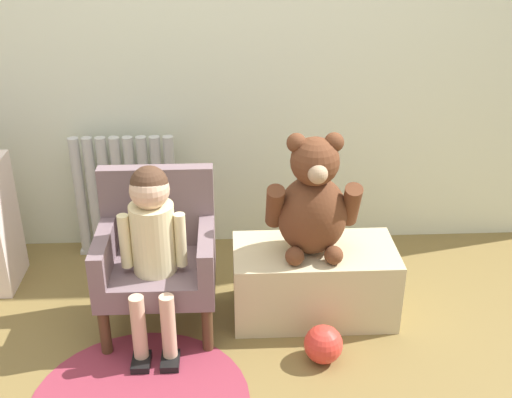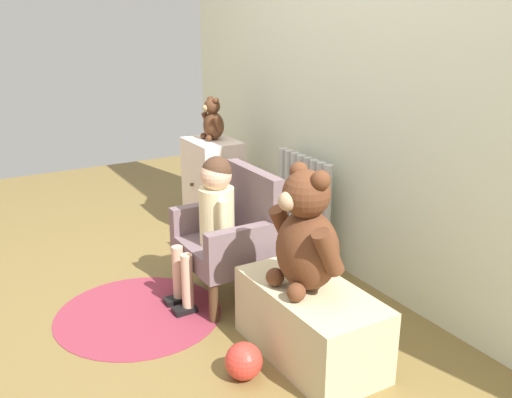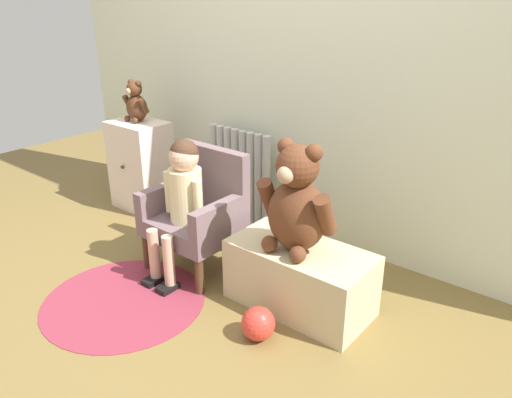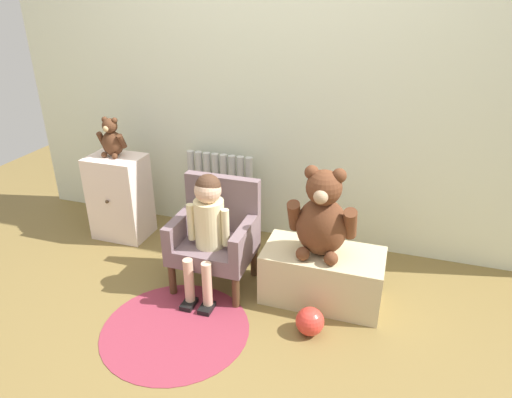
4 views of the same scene
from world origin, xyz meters
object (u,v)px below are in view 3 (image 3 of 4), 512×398
small_dresser (141,165)px  large_teddy_bear (297,204)px  radiator (239,177)px  low_bench (300,277)px  toy_ball (258,324)px  small_teddy_bear (136,103)px  child_armchair (199,210)px  floor_rug (124,301)px  child_figure (182,190)px

small_dresser → large_teddy_bear: (1.49, -0.32, 0.23)m
radiator → low_bench: radiator is taller
toy_ball → small_teddy_bear: bearing=157.5°
child_armchair → floor_rug: size_ratio=0.82×
floor_rug → toy_ball: bearing=16.1°
radiator → large_teddy_bear: bearing=-34.4°
small_dresser → child_figure: (0.86, -0.43, 0.18)m
child_figure → floor_rug: size_ratio=0.93×
low_bench → small_teddy_bear: bearing=168.3°
low_bench → small_dresser: bearing=168.8°
low_bench → radiator: bearing=147.1°
child_armchair → low_bench: (0.64, 0.02, -0.17)m
child_figure → small_teddy_bear: 1.01m
radiator → child_armchair: size_ratio=0.94×
floor_rug → toy_ball: 0.71m
small_dresser → floor_rug: 1.19m
radiator → toy_ball: (0.84, -0.86, -0.23)m
low_bench → large_teddy_bear: bearing=-140.3°
radiator → small_dresser: 0.71m
child_figure → large_teddy_bear: (0.62, 0.11, 0.06)m
radiator → child_figure: bearing=-73.3°
floor_rug → small_teddy_bear: bearing=135.5°
small_dresser → small_teddy_bear: small_teddy_bear is taller
child_figure → large_teddy_bear: large_teddy_bear is taller
low_bench → large_teddy_bear: large_teddy_bear is taller
small_dresser → small_teddy_bear: (-0.01, 0.02, 0.42)m
child_armchair → floor_rug: child_armchair is taller
small_dresser → low_bench: bearing=-11.2°
radiator → small_dresser: (-0.66, -0.25, -0.00)m
child_armchair → toy_ball: size_ratio=4.30×
large_teddy_bear → low_bench: bearing=39.7°
child_armchair → small_teddy_bear: (-0.88, 0.33, 0.39)m
radiator → small_dresser: bearing=-159.6°
small_dresser → small_teddy_bear: 0.42m
child_figure → child_armchair: bearing=90.0°
child_figure → small_teddy_bear: small_teddy_bear is taller
small_teddy_bear → toy_ball: size_ratio=1.79×
child_armchair → toy_ball: 0.75m
child_armchair → toy_ball: child_armchair is taller
child_armchair → floor_rug: (-0.04, -0.49, -0.32)m
small_teddy_bear → child_figure: bearing=-26.7°
radiator → low_bench: 1.01m
small_dresser → small_teddy_bear: size_ratio=2.23×
child_armchair → large_teddy_bear: bearing=0.1°
floor_rug → toy_ball: toy_ball is taller
low_bench → toy_ball: low_bench is taller
small_dresser → child_figure: 0.98m
low_bench → toy_ball: size_ratio=4.48×
child_armchair → toy_ball: bearing=-24.8°
radiator → small_teddy_bear: size_ratio=2.26×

